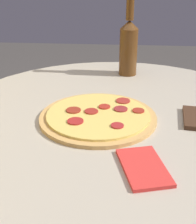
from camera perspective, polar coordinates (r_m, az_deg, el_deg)
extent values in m
cylinder|color=#B2A893|center=(1.09, 3.11, -18.52)|extent=(0.09, 0.09, 0.71)
cylinder|color=#B2A893|center=(0.88, 3.68, -0.90)|extent=(0.99, 0.99, 0.02)
cylinder|color=tan|center=(0.83, 0.00, -0.93)|extent=(0.31, 0.31, 0.01)
cylinder|color=#EACC60|center=(0.83, 0.00, -0.44)|extent=(0.28, 0.28, 0.01)
cylinder|color=#AA2A1E|center=(0.86, 1.18, 1.00)|extent=(0.03, 0.03, 0.00)
cylinder|color=#A82627|center=(0.77, 3.36, -2.48)|extent=(0.03, 0.03, 0.00)
cylinder|color=maroon|center=(0.85, 4.17, 0.56)|extent=(0.04, 0.04, 0.00)
cylinder|color=#A02C1D|center=(0.85, 7.40, 0.26)|extent=(0.03, 0.03, 0.00)
cylinder|color=maroon|center=(0.85, -4.51, 0.34)|extent=(0.04, 0.04, 0.00)
cylinder|color=#A92521|center=(0.79, -4.16, -1.67)|extent=(0.04, 0.04, 0.00)
cylinder|color=#A0291F|center=(0.84, -1.22, 0.14)|extent=(0.04, 0.04, 0.00)
cylinder|color=#A32D25|center=(0.90, 4.60, 2.07)|extent=(0.04, 0.04, 0.00)
cylinder|color=#563314|center=(1.16, 5.56, 10.85)|extent=(0.07, 0.07, 0.17)
cone|color=#563314|center=(1.14, 5.77, 15.64)|extent=(0.07, 0.07, 0.03)
cylinder|color=#563314|center=(1.13, 5.90, 18.35)|extent=(0.03, 0.03, 0.08)
cube|color=red|center=(0.65, 8.33, -9.93)|extent=(0.16, 0.12, 0.01)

